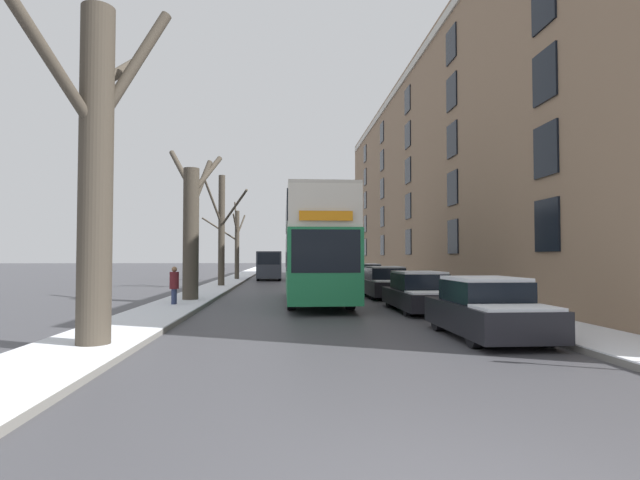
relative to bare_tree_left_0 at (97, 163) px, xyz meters
The scene contains 15 objects.
sidewalk_left 46.26m from the bare_tree_left_0, 90.28° to the left, with size 2.20×130.00×0.16m.
sidewalk_right 47.54m from the bare_tree_left_0, 76.62° to the left, with size 2.20×130.00×0.16m.
terrace_facade_right 27.28m from the bare_tree_left_0, 52.28° to the left, with size 9.10×48.82×14.65m.
bare_tree_left_0 is the anchor object (origin of this frame).
bare_tree_left_1 10.97m from the bare_tree_left_0, 90.14° to the left, with size 2.53×2.50×6.91m.
bare_tree_left_2 21.26m from the bare_tree_left_0, 90.06° to the left, with size 2.88×4.04×7.15m.
bare_tree_left_3 30.84m from the bare_tree_left_0, 90.04° to the left, with size 3.44×2.74×6.62m.
double_decker_bus 12.28m from the bare_tree_left_0, 64.43° to the left, with size 2.54×11.07×4.50m.
parked_car_0 9.42m from the bare_tree_left_0, ahead, with size 1.86×4.18×1.46m.
parked_car_1 11.69m from the bare_tree_left_0, 38.56° to the left, with size 1.85×4.60×1.43m.
parked_car_2 16.14m from the bare_tree_left_0, 56.30° to the left, with size 1.87×4.55×1.49m.
parked_car_3 21.09m from the bare_tree_left_0, 65.09° to the left, with size 1.81×4.13×1.56m.
parked_car_4 26.79m from the bare_tree_left_0, 70.73° to the left, with size 1.74×4.14×1.50m.
oncoming_van 32.26m from the bare_tree_left_0, 85.17° to the left, with size 2.01×5.18×2.41m.
pedestrian_left_sidewalk 9.22m from the bare_tree_left_0, 91.65° to the left, with size 0.34×0.34×1.58m.
Camera 1 is at (-1.48, -3.73, 1.94)m, focal length 28.00 mm.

